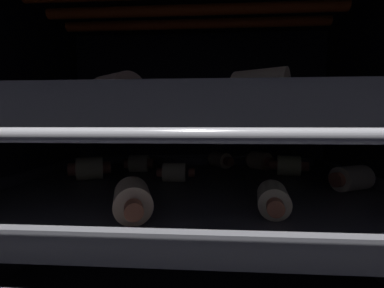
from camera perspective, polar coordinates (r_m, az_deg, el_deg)
The scene contains 25 objects.
oven_wall_back at distance 53.40cm, azimuth 1.35°, elevation 2.81°, with size 53.19×1.20×39.65cm, color black.
oven_rack_lower at distance 32.09cm, azimuth -0.30°, elevation -11.34°, with size 48.58×43.03×0.80cm.
baking_tray_lower at distance 31.85cm, azimuth -0.30°, elevation -9.75°, with size 44.33×33.67×2.10cm.
pig_in_blanket_lower_0 at distance 33.66cm, azimuth -3.98°, elevation -6.36°, with size 4.58×2.57×2.49cm.
pig_in_blanket_lower_2 at distance 34.45cm, azimuth 32.14°, elevation -6.51°, with size 5.44×4.21×2.84cm.
pig_in_blanket_lower_3 at distance 37.40cm, azimuth -21.93°, elevation -5.11°, with size 5.64×4.16×3.10cm.
pig_in_blanket_lower_4 at distance 21.67cm, azimuth -13.22°, elevation -11.99°, with size 4.15×6.58×2.98cm.
pig_in_blanket_lower_5 at distance 44.68cm, azimuth 6.33°, elevation -3.54°, with size 4.50×5.65×2.68cm.
pig_in_blanket_lower_6 at distance 22.96cm, azimuth 17.74°, elevation -11.65°, with size 3.17×5.71×2.58cm.
pig_in_blanket_lower_7 at distance 41.24cm, azimuth -11.79°, elevation -4.30°, with size 4.55×2.80×2.66cm.
pig_in_blanket_lower_8 at distance 43.74cm, azimuth 14.94°, elevation -3.66°, with size 4.26×4.75×2.95cm.
pig_in_blanket_lower_9 at distance 39.99cm, azimuth 20.86°, elevation -4.58°, with size 5.57×3.60×2.94cm.
oven_rack_upper at distance 30.86cm, azimuth -0.31°, elevation 3.57°, with size 48.54×43.03×0.76cm.
baking_tray_upper at distance 30.86cm, azimuth -0.31°, elevation 5.38°, with size 44.33×33.67×2.62cm.
pig_in_blanket_upper_0 at distance 17.92cm, azimuth 15.15°, elevation 11.10°, with size 5.09×4.23×3.05cm.
pig_in_blanket_upper_1 at distance 39.15cm, azimuth -16.52°, elevation 7.60°, with size 4.63×3.33×3.26cm.
pig_in_blanket_upper_2 at distance 40.77cm, azimuth -26.49°, elevation 7.11°, with size 4.30×5.59×3.16cm.
pig_in_blanket_upper_3 at distance 19.19cm, azimuth -16.31°, elevation 10.54°, with size 4.63×4.16×2.99cm.
pig_in_blanket_upper_4 at distance 23.86cm, azimuth 18.21°, elevation 8.83°, with size 5.37×2.68×2.61cm.
pig_in_blanket_upper_5 at distance 30.75cm, azimuth 23.12°, elevation 7.74°, with size 5.63×3.23×2.66cm.
pig_in_blanket_upper_6 at distance 28.53cm, azimuth 5.30°, elevation 8.61°, with size 3.33×5.56×2.91cm.
pig_in_blanket_upper_7 at distance 34.96cm, azimuth 27.68°, elevation 7.70°, with size 4.64×4.47×3.33cm.
pig_in_blanket_upper_8 at distance 45.84cm, azimuth 17.11°, elevation 7.03°, with size 4.56×4.62×3.12cm.
pig_in_blanket_upper_9 at distance 37.11cm, azimuth -0.91°, elevation 7.82°, with size 3.10×6.28×3.07cm.
pig_in_blanket_upper_10 at distance 45.88cm, azimuth -11.05°, elevation 7.24°, with size 4.17×4.94×3.27cm.
Camera 1 is at (2.11, -30.78, 21.48)cm, focal length 23.78 mm.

